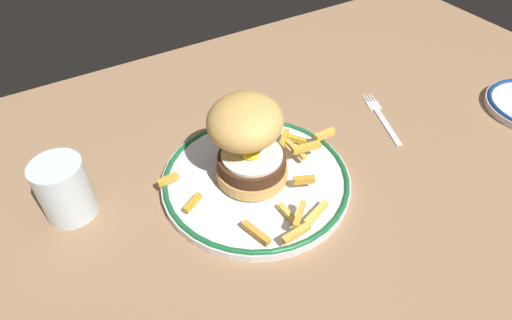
% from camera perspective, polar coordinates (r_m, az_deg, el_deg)
% --- Properties ---
extents(ground_plane, '(1.38, 0.93, 0.04)m').
position_cam_1_polar(ground_plane, '(0.65, 5.74, -4.53)').
color(ground_plane, '#916D4D').
extents(dinner_plate, '(0.27, 0.27, 0.02)m').
position_cam_1_polar(dinner_plate, '(0.63, 0.00, -2.51)').
color(dinner_plate, silver).
rests_on(dinner_plate, ground_plane).
extents(burger, '(0.15, 0.15, 0.12)m').
position_cam_1_polar(burger, '(0.59, -1.08, 2.69)').
color(burger, tan).
rests_on(burger, dinner_plate).
extents(fries_pile, '(0.27, 0.24, 0.03)m').
position_cam_1_polar(fries_pile, '(0.61, 3.51, -2.04)').
color(fries_pile, gold).
rests_on(fries_pile, dinner_plate).
extents(water_glass, '(0.07, 0.07, 0.09)m').
position_cam_1_polar(water_glass, '(0.62, -23.83, -3.94)').
color(water_glass, silver).
rests_on(water_glass, ground_plane).
extents(fork, '(0.06, 0.14, 0.00)m').
position_cam_1_polar(fork, '(0.78, 16.19, 5.56)').
color(fork, silver).
rests_on(fork, ground_plane).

